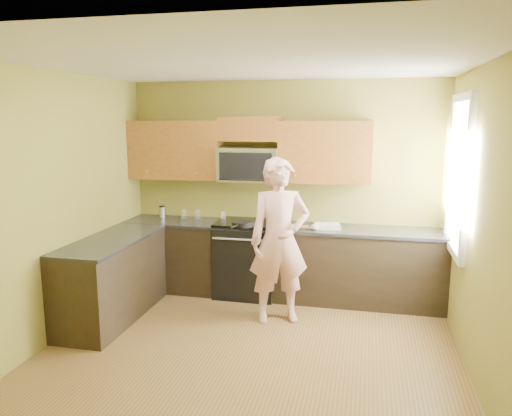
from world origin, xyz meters
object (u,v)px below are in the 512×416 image
(microwave, at_px, (249,181))
(woman, at_px, (279,241))
(travel_mug, at_px, (162,217))
(stove, at_px, (247,258))
(frying_pan, at_px, (243,226))
(butter_tub, at_px, (275,226))

(microwave, relative_size, woman, 0.42)
(travel_mug, bearing_deg, stove, -7.21)
(frying_pan, relative_size, travel_mug, 2.97)
(stove, height_order, woman, woman)
(woman, xyz_separation_m, travel_mug, (-1.75, 0.87, 0.01))
(travel_mug, bearing_deg, frying_pan, -18.50)
(microwave, height_order, butter_tub, microwave)
(microwave, height_order, woman, woman)
(microwave, bearing_deg, stove, -90.00)
(frying_pan, bearing_deg, butter_tub, 44.21)
(butter_tub, bearing_deg, stove, 173.36)
(microwave, xyz_separation_m, butter_tub, (0.37, -0.17, -0.53))
(microwave, xyz_separation_m, travel_mug, (-1.21, 0.03, -0.53))
(butter_tub, relative_size, travel_mug, 0.73)
(butter_tub, xyz_separation_m, travel_mug, (-1.58, 0.20, 0.00))
(woman, relative_size, travel_mug, 11.45)
(travel_mug, bearing_deg, woman, -26.54)
(microwave, relative_size, frying_pan, 1.61)
(microwave, distance_m, travel_mug, 1.32)
(woman, bearing_deg, travel_mug, 131.69)
(stove, bearing_deg, travel_mug, 172.79)
(microwave, height_order, travel_mug, microwave)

